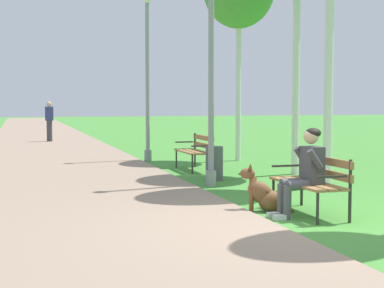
{
  "coord_description": "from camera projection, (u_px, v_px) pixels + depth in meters",
  "views": [
    {
      "loc": [
        -3.43,
        -6.7,
        1.6
      ],
      "look_at": [
        -0.61,
        2.75,
        0.9
      ],
      "focal_mm": 54.54,
      "sensor_mm": 36.0,
      "label": 1
    }
  ],
  "objects": [
    {
      "name": "lamp_post_near",
      "position": [
        211.0,
        62.0,
        11.05
      ],
      "size": [
        0.24,
        0.24,
        4.6
      ],
      "color": "gray",
      "rests_on": "ground"
    },
    {
      "name": "dog_brown",
      "position": [
        263.0,
        194.0,
        8.56
      ],
      "size": [
        0.78,
        0.48,
        0.71
      ],
      "color": "brown",
      "rests_on": "ground"
    },
    {
      "name": "pedestrian_distant",
      "position": [
        49.0,
        121.0,
        23.44
      ],
      "size": [
        0.32,
        0.22,
        1.65
      ],
      "color": "#383842",
      "rests_on": "ground"
    },
    {
      "name": "park_bench_near",
      "position": [
        313.0,
        179.0,
        8.35
      ],
      "size": [
        0.55,
        1.5,
        0.85
      ],
      "color": "olive",
      "rests_on": "ground"
    },
    {
      "name": "paved_path",
      "position": [
        40.0,
        134.0,
        29.76
      ],
      "size": [
        4.24,
        60.0,
        0.04
      ],
      "primitive_type": "cube",
      "color": "gray",
      "rests_on": "ground"
    },
    {
      "name": "person_seated_on_near_bench",
      "position": [
        305.0,
        169.0,
        8.13
      ],
      "size": [
        0.74,
        0.49,
        1.25
      ],
      "color": "#4C4C51",
      "rests_on": "ground"
    },
    {
      "name": "ground_plane",
      "position": [
        299.0,
        227.0,
        7.49
      ],
      "size": [
        120.0,
        120.0,
        0.0
      ],
      "primitive_type": "plane",
      "color": "#478E38"
    },
    {
      "name": "park_bench_mid",
      "position": [
        196.0,
        149.0,
        13.75
      ],
      "size": [
        0.55,
        1.5,
        0.85
      ],
      "color": "olive",
      "rests_on": "ground"
    },
    {
      "name": "lamp_post_mid",
      "position": [
        147.0,
        74.0,
        15.81
      ],
      "size": [
        0.24,
        0.24,
        4.58
      ],
      "color": "gray",
      "rests_on": "ground"
    },
    {
      "name": "litter_bin",
      "position": [
        214.0,
        163.0,
        12.0
      ],
      "size": [
        0.36,
        0.36,
        0.7
      ],
      "primitive_type": "cylinder",
      "color": "#515156",
      "rests_on": "ground"
    }
  ]
}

